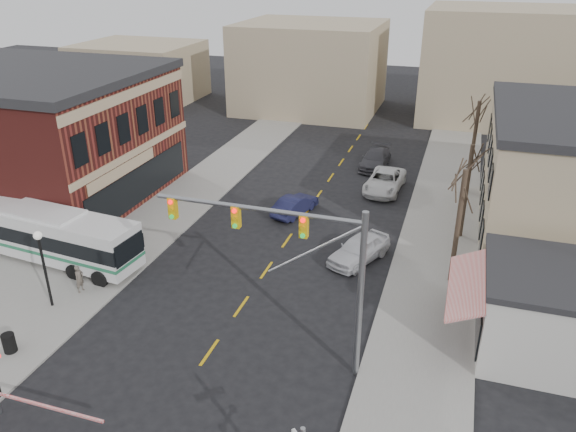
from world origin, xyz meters
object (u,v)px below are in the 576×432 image
object	(u,v)px
car_b	(295,205)
street_lamp	(41,254)
transit_bus	(47,234)
traffic_signal_mast	(301,254)
car_a	(359,249)
pedestrian_far	(66,252)
car_c	(385,181)
car_d	(375,159)
pedestrian_near	(79,279)
trash_bin	(9,343)

from	to	relation	value
car_b	street_lamp	bearing A→B (deg)	76.04
transit_bus	traffic_signal_mast	world-z (taller)	traffic_signal_mast
street_lamp	car_a	bearing A→B (deg)	34.23
street_lamp	pedestrian_far	bearing A→B (deg)	116.20
transit_bus	car_c	bearing A→B (deg)	44.35
car_b	pedestrian_far	size ratio (longest dim) A/B	2.40
street_lamp	car_d	world-z (taller)	street_lamp
car_a	pedestrian_near	xyz separation A→B (m)	(-13.96, -8.27, 0.11)
trash_bin	pedestrian_near	distance (m)	5.45
car_d	car_a	bearing A→B (deg)	-81.98
street_lamp	car_d	distance (m)	29.81
transit_bus	traffic_signal_mast	size ratio (longest dim) A/B	1.34
trash_bin	car_a	xyz separation A→B (m)	(13.89, 13.71, 0.21)
street_lamp	car_a	world-z (taller)	street_lamp
traffic_signal_mast	street_lamp	world-z (taller)	traffic_signal_mast
street_lamp	car_a	xyz separation A→B (m)	(14.59, 9.93, -2.45)
transit_bus	pedestrian_far	world-z (taller)	transit_bus
traffic_signal_mast	pedestrian_near	xyz separation A→B (m)	(-13.23, 1.85, -4.79)
transit_bus	traffic_signal_mast	bearing A→B (deg)	-14.53
street_lamp	car_d	bearing A→B (deg)	64.76
transit_bus	pedestrian_near	xyz separation A→B (m)	(4.09, -2.64, -0.87)
traffic_signal_mast	car_d	distance (m)	27.54
car_b	trash_bin	bearing A→B (deg)	82.95
traffic_signal_mast	car_b	size ratio (longest dim) A/B	2.19
street_lamp	pedestrian_far	size ratio (longest dim) A/B	2.48
transit_bus	car_b	xyz separation A→B (m)	(12.31, 10.99, -1.09)
trash_bin	car_c	size ratio (longest dim) A/B	0.17
transit_bus	trash_bin	xyz separation A→B (m)	(4.16, -8.08, -1.19)
car_d	car_b	bearing A→B (deg)	-106.74
traffic_signal_mast	car_b	xyz separation A→B (m)	(-5.02, 15.48, -5.00)
street_lamp	trash_bin	world-z (taller)	street_lamp
car_c	pedestrian_near	world-z (taller)	pedestrian_near
traffic_signal_mast	car_c	size ratio (longest dim) A/B	1.64
pedestrian_near	car_a	bearing A→B (deg)	-55.32
traffic_signal_mast	trash_bin	world-z (taller)	traffic_signal_mast
transit_bus	car_c	xyz separation A→B (m)	(17.78, 17.38, -1.00)
car_b	pedestrian_far	xyz separation A→B (m)	(-10.75, -11.40, 0.31)
car_a	car_c	size ratio (longest dim) A/B	0.84
traffic_signal_mast	pedestrian_near	size ratio (longest dim) A/B	5.85
car_c	car_d	size ratio (longest dim) A/B	1.07
traffic_signal_mast	transit_bus	bearing A→B (deg)	165.47
car_b	car_d	distance (m)	12.20
car_a	car_c	bearing A→B (deg)	115.46
car_a	car_b	xyz separation A→B (m)	(-5.75, 5.36, -0.11)
pedestrian_near	pedestrian_far	xyz separation A→B (m)	(-2.54, 2.23, 0.09)
street_lamp	car_c	bearing A→B (deg)	56.56
traffic_signal_mast	pedestrian_far	world-z (taller)	traffic_signal_mast
car_a	car_d	xyz separation A→B (m)	(-1.92, 16.94, -0.04)
pedestrian_far	trash_bin	bearing A→B (deg)	-130.26
car_c	pedestrian_far	distance (m)	24.07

